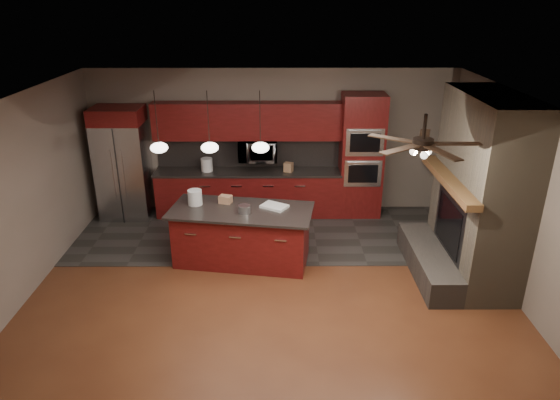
{
  "coord_description": "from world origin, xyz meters",
  "views": [
    {
      "loc": [
        0.11,
        -6.41,
        4.07
      ],
      "look_at": [
        0.14,
        0.6,
        1.16
      ],
      "focal_mm": 32.0,
      "sensor_mm": 36.0,
      "label": 1
    }
  ],
  "objects_px": {
    "cardboard_box": "(225,199)",
    "counter_bucket": "(207,165)",
    "refrigerator": "(123,164)",
    "kitchen_island": "(242,235)",
    "counter_box": "(288,167)",
    "paint_can": "(244,209)",
    "white_bucket": "(195,197)",
    "paint_tray": "(274,206)",
    "microwave": "(258,150)",
    "oven_tower": "(361,156)"
  },
  "relations": [
    {
      "from": "cardboard_box",
      "to": "counter_bucket",
      "type": "height_order",
      "value": "counter_bucket"
    },
    {
      "from": "refrigerator",
      "to": "kitchen_island",
      "type": "height_order",
      "value": "refrigerator"
    },
    {
      "from": "kitchen_island",
      "to": "counter_box",
      "type": "bearing_deg",
      "value": 76.08
    },
    {
      "from": "cardboard_box",
      "to": "paint_can",
      "type": "bearing_deg",
      "value": -32.6
    },
    {
      "from": "kitchen_island",
      "to": "cardboard_box",
      "type": "distance_m",
      "value": 0.64
    },
    {
      "from": "counter_bucket",
      "to": "white_bucket",
      "type": "bearing_deg",
      "value": -88.82
    },
    {
      "from": "paint_can",
      "to": "paint_tray",
      "type": "bearing_deg",
      "value": 24.84
    },
    {
      "from": "paint_tray",
      "to": "counter_box",
      "type": "relative_size",
      "value": 2.21
    },
    {
      "from": "kitchen_island",
      "to": "white_bucket",
      "type": "height_order",
      "value": "white_bucket"
    },
    {
      "from": "kitchen_island",
      "to": "paint_can",
      "type": "distance_m",
      "value": 0.54
    },
    {
      "from": "paint_tray",
      "to": "cardboard_box",
      "type": "relative_size",
      "value": 2.03
    },
    {
      "from": "paint_tray",
      "to": "refrigerator",
      "type": "bearing_deg",
      "value": -179.75
    },
    {
      "from": "paint_can",
      "to": "cardboard_box",
      "type": "bearing_deg",
      "value": 129.17
    },
    {
      "from": "kitchen_island",
      "to": "paint_tray",
      "type": "xyz_separation_m",
      "value": [
        0.53,
        0.07,
        0.47
      ]
    },
    {
      "from": "paint_can",
      "to": "cardboard_box",
      "type": "xyz_separation_m",
      "value": [
        -0.33,
        0.41,
        -0.0
      ]
    },
    {
      "from": "microwave",
      "to": "white_bucket",
      "type": "height_order",
      "value": "microwave"
    },
    {
      "from": "refrigerator",
      "to": "counter_box",
      "type": "xyz_separation_m",
      "value": [
        3.15,
        0.03,
        -0.09
      ]
    },
    {
      "from": "refrigerator",
      "to": "paint_can",
      "type": "relative_size",
      "value": 11.26
    },
    {
      "from": "kitchen_island",
      "to": "paint_tray",
      "type": "height_order",
      "value": "paint_tray"
    },
    {
      "from": "counter_box",
      "to": "oven_tower",
      "type": "bearing_deg",
      "value": 24.07
    },
    {
      "from": "white_bucket",
      "to": "paint_can",
      "type": "relative_size",
      "value": 1.28
    },
    {
      "from": "paint_can",
      "to": "cardboard_box",
      "type": "height_order",
      "value": "paint_can"
    },
    {
      "from": "paint_tray",
      "to": "counter_box",
      "type": "bearing_deg",
      "value": 113.15
    },
    {
      "from": "paint_tray",
      "to": "cardboard_box",
      "type": "distance_m",
      "value": 0.82
    },
    {
      "from": "microwave",
      "to": "white_bucket",
      "type": "relative_size",
      "value": 2.99
    },
    {
      "from": "white_bucket",
      "to": "cardboard_box",
      "type": "bearing_deg",
      "value": 7.28
    },
    {
      "from": "paint_tray",
      "to": "oven_tower",
      "type": "bearing_deg",
      "value": 79.33
    },
    {
      "from": "refrigerator",
      "to": "counter_box",
      "type": "distance_m",
      "value": 3.15
    },
    {
      "from": "paint_can",
      "to": "counter_box",
      "type": "bearing_deg",
      "value": 70.07
    },
    {
      "from": "microwave",
      "to": "refrigerator",
      "type": "height_order",
      "value": "refrigerator"
    },
    {
      "from": "cardboard_box",
      "to": "kitchen_island",
      "type": "bearing_deg",
      "value": -26.53
    },
    {
      "from": "microwave",
      "to": "counter_box",
      "type": "distance_m",
      "value": 0.67
    },
    {
      "from": "oven_tower",
      "to": "cardboard_box",
      "type": "distance_m",
      "value": 2.95
    },
    {
      "from": "microwave",
      "to": "refrigerator",
      "type": "bearing_deg",
      "value": -177.07
    },
    {
      "from": "kitchen_island",
      "to": "paint_can",
      "type": "bearing_deg",
      "value": -56.94
    },
    {
      "from": "refrigerator",
      "to": "counter_box",
      "type": "bearing_deg",
      "value": 0.57
    },
    {
      "from": "refrigerator",
      "to": "paint_tray",
      "type": "bearing_deg",
      "value": -31.2
    },
    {
      "from": "paint_can",
      "to": "oven_tower",
      "type": "bearing_deg",
      "value": 43.98
    },
    {
      "from": "paint_can",
      "to": "counter_box",
      "type": "distance_m",
      "value": 2.12
    },
    {
      "from": "white_bucket",
      "to": "cardboard_box",
      "type": "distance_m",
      "value": 0.49
    },
    {
      "from": "oven_tower",
      "to": "counter_bucket",
      "type": "height_order",
      "value": "oven_tower"
    },
    {
      "from": "microwave",
      "to": "counter_bucket",
      "type": "relative_size",
      "value": 2.91
    },
    {
      "from": "oven_tower",
      "to": "microwave",
      "type": "distance_m",
      "value": 1.98
    },
    {
      "from": "refrigerator",
      "to": "paint_tray",
      "type": "height_order",
      "value": "refrigerator"
    },
    {
      "from": "kitchen_island",
      "to": "cardboard_box",
      "type": "bearing_deg",
      "value": 144.27
    },
    {
      "from": "microwave",
      "to": "cardboard_box",
      "type": "height_order",
      "value": "microwave"
    },
    {
      "from": "microwave",
      "to": "paint_can",
      "type": "xyz_separation_m",
      "value": [
        -0.14,
        -2.1,
        -0.32
      ]
    },
    {
      "from": "refrigerator",
      "to": "paint_can",
      "type": "bearing_deg",
      "value": -39.0
    },
    {
      "from": "refrigerator",
      "to": "kitchen_island",
      "type": "relative_size",
      "value": 0.91
    },
    {
      "from": "white_bucket",
      "to": "paint_can",
      "type": "height_order",
      "value": "white_bucket"
    }
  ]
}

